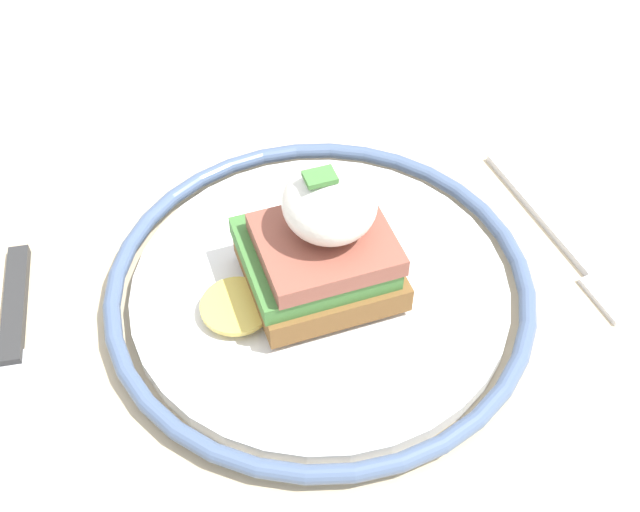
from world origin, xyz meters
TOP-DOWN VIEW (x-y plane):
  - dining_table at (0.00, 0.00)m, footprint 0.87×0.72m
  - plate at (-0.01, 0.01)m, footprint 0.25×0.25m
  - sandwich at (-0.01, 0.01)m, footprint 0.11×0.08m
  - fork at (-0.17, 0.02)m, footprint 0.03×0.15m
  - knife at (0.16, -0.01)m, footprint 0.04×0.19m

SIDE VIEW (x-z plane):
  - dining_table at x=0.00m, z-range 0.23..0.96m
  - fork at x=-0.17m, z-range 0.72..0.73m
  - knife at x=0.16m, z-range 0.72..0.73m
  - plate at x=-0.01m, z-range 0.72..0.74m
  - sandwich at x=-0.01m, z-range 0.73..0.81m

